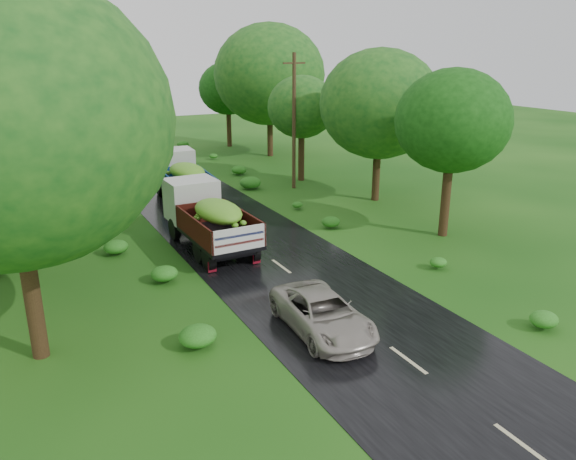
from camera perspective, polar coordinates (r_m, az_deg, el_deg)
ground at (r=16.67m, az=12.10°, el=-12.84°), size 120.00×120.00×0.00m
road at (r=20.27m, az=3.16°, el=-6.54°), size 6.50×80.00×0.02m
road_lines at (r=21.05m, az=1.78°, el=-5.50°), size 0.12×69.60×0.00m
truck_near at (r=24.66m, az=-8.25°, el=1.59°), size 2.39×6.41×2.67m
truck_far at (r=32.44m, az=-10.75°, el=5.50°), size 2.69×6.54×2.69m
car at (r=17.53m, az=3.52°, el=-8.46°), size 2.23×4.45×1.21m
utility_pole at (r=34.49m, az=0.61°, el=11.05°), size 1.43×0.23×8.13m
trees_right at (r=38.52m, az=1.75°, el=13.79°), size 5.49×30.76×8.24m
shrubs at (r=27.76m, az=-6.26°, el=1.06°), size 11.90×44.00×0.70m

